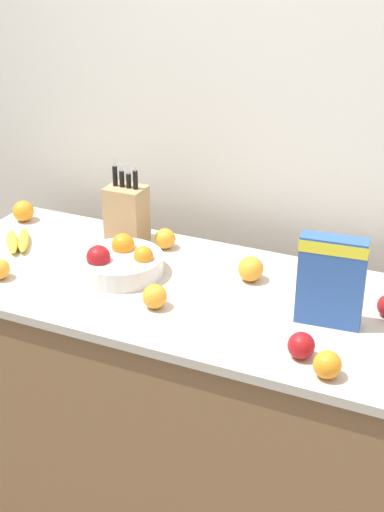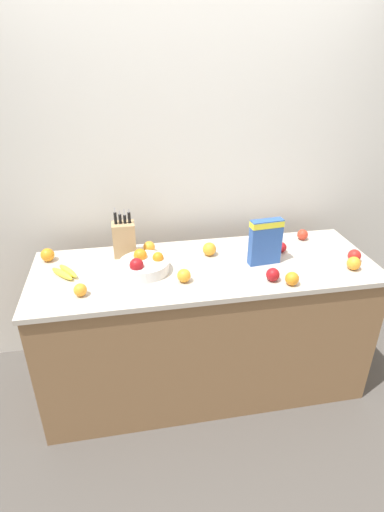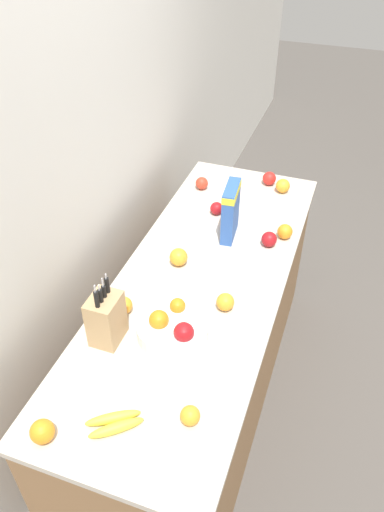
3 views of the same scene
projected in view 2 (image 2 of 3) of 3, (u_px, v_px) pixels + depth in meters
ground_plane at (203, 380)px, 2.83m from camera, size 14.00×14.00×0.00m
wall_back at (188, 177)px, 2.74m from camera, size 9.00×0.06×2.60m
counter at (204, 327)px, 2.61m from camera, size 2.06×0.74×0.92m
knife_block at (124, 239)px, 2.48m from camera, size 0.14×0.11×0.32m
cereal_box at (265, 240)px, 2.36m from camera, size 0.20×0.08×0.28m
fruit_bowl at (144, 265)px, 2.32m from camera, size 0.29×0.29×0.12m
banana_bunch at (65, 272)px, 2.29m from camera, size 0.18×0.20×0.04m
apple_rear at (273, 275)px, 2.23m from camera, size 0.08×0.08×0.08m
apple_leftmost at (303, 235)px, 2.71m from camera, size 0.07×0.07×0.07m
apple_front at (354, 256)px, 2.43m from camera, size 0.08×0.08×0.08m
apple_near_bananas at (281, 247)px, 2.54m from camera, size 0.07×0.07×0.07m
orange_front_left at (354, 263)px, 2.34m from camera, size 0.08×0.08×0.08m
orange_mid_left at (209, 249)px, 2.51m from camera, size 0.09×0.09×0.09m
orange_front_center at (149, 247)px, 2.54m from camera, size 0.08×0.08×0.08m
orange_near_bowl at (80, 290)px, 2.10m from camera, size 0.07×0.07×0.07m
orange_back_center at (184, 276)px, 2.22m from camera, size 0.08×0.08×0.08m
orange_mid_right at (48, 255)px, 2.44m from camera, size 0.08×0.08×0.08m
orange_front_right at (292, 279)px, 2.19m from camera, size 0.08×0.08×0.08m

